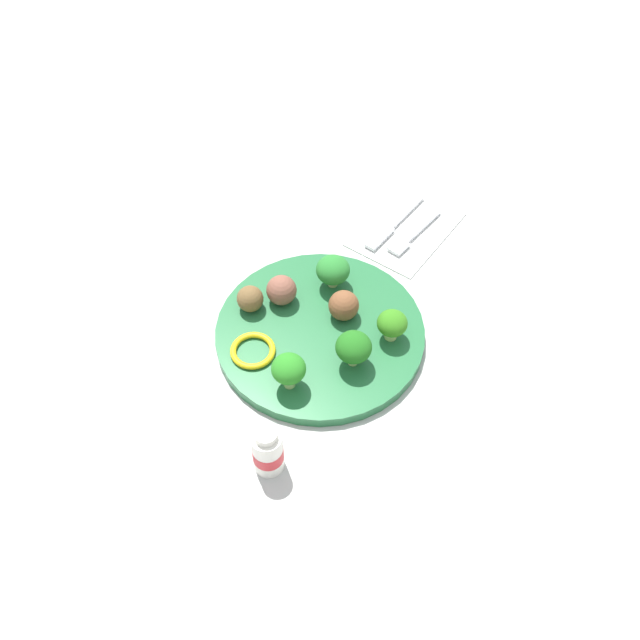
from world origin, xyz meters
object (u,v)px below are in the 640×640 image
Objects in this scene: meatball_back_left at (250,299)px; yogurt_bottle at (268,451)px; meatball_near_rim at (344,305)px; fork at (413,233)px; pepper_ring_front_right at (253,351)px; broccoli_floret_center at (289,369)px; meatball_center at (281,290)px; napkin at (406,228)px; broccoli_floret_back_left at (354,347)px; knife at (393,224)px; broccoli_floret_front_right at (392,324)px; plate at (320,333)px; broccoli_floret_mid_left at (333,270)px.

yogurt_bottle reaches higher than meatball_back_left.
meatball_near_rim reaches higher than fork.
yogurt_bottle is at bearing 44.15° from pepper_ring_front_right.
broccoli_floret_center is 0.33m from fork.
fork is (-0.32, 0.06, -0.01)m from pepper_ring_front_right.
meatball_center reaches higher than napkin.
broccoli_floret_back_left is at bearing 75.82° from meatball_center.
broccoli_floret_back_left reaches higher than knife.
napkin is (-0.34, -0.03, -0.05)m from broccoli_floret_center.
yogurt_bottle reaches higher than napkin.
fork is at bearing 87.39° from knife.
meatball_back_left reaches higher than napkin.
broccoli_floret_front_right is 1.08× the size of meatball_center.
meatball_center reaches higher than fork.
broccoli_floret_front_right is at bearing 132.05° from pepper_ring_front_right.
plate is at bearing -18.31° from meatball_near_rim.
fork is (-0.20, -0.00, -0.03)m from meatball_near_rim.
yogurt_bottle reaches higher than knife.
pepper_ring_front_right is 0.16m from yogurt_bottle.
broccoli_floret_mid_left reaches higher than plate.
broccoli_floret_mid_left is at bearing -106.79° from broccoli_floret_front_right.
meatball_near_rim is at bearing -168.97° from yogurt_bottle.
meatball_center is at bearing -104.18° from broccoli_floret_back_left.
knife is 0.44m from yogurt_bottle.
plate is at bearing 6.15° from knife.
yogurt_bottle is at bearing 8.41° from napkin.
broccoli_floret_front_right is at bearing 20.83° from fork.
broccoli_floret_mid_left is 0.94× the size of broccoli_floret_back_left.
plate is 5.39× the size of broccoli_floret_back_left.
broccoli_floret_front_right reaches higher than napkin.
broccoli_floret_back_left reaches higher than pepper_ring_front_right.
knife is at bearing -169.09° from yogurt_bottle.
broccoli_floret_front_right is 0.59× the size of yogurt_bottle.
plate is 0.10m from broccoli_floret_front_right.
meatball_center is at bearing -140.18° from broccoli_floret_center.
broccoli_floret_mid_left is at bearing -158.47° from plate.
knife is (-0.16, 0.00, -0.04)m from broccoli_floret_mid_left.
meatball_back_left is (0.06, -0.11, -0.00)m from meatball_near_rim.
yogurt_bottle is (0.19, 0.06, 0.03)m from plate.
meatball_near_rim is (-0.06, -0.05, -0.01)m from broccoli_floret_back_left.
meatball_center is 0.23m from knife.
napkin is at bearing -155.80° from broccoli_floret_front_right.
pepper_ring_front_right reaches higher than knife.
yogurt_bottle reaches higher than pepper_ring_front_right.
napkin is (-0.33, 0.04, -0.02)m from pepper_ring_front_right.
napkin is (-0.20, -0.09, -0.04)m from broccoli_floret_front_right.
napkin is at bearing 172.39° from pepper_ring_front_right.
broccoli_floret_center reaches higher than meatball_center.
napkin is at bearing -171.59° from yogurt_bottle.
meatball_back_left reaches higher than pepper_ring_front_right.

